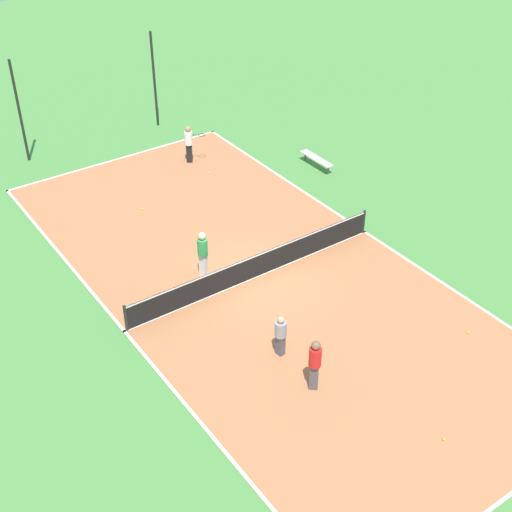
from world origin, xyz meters
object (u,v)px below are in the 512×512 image
(tennis_ball_far_baseline, at_px, (209,173))
(player_far_green, at_px, (203,251))
(player_near_white, at_px, (189,142))
(fence_post_back_left, at_px, (19,112))
(player_coach_red, at_px, (315,362))
(tennis_ball_midcourt, at_px, (468,333))
(bench, at_px, (317,159))
(player_baseline_gray, at_px, (281,333))
(fence_post_back_right, at_px, (154,80))
(tennis_net, at_px, (256,265))
(tennis_ball_right_alley, at_px, (142,209))
(tennis_ball_near_net, at_px, (444,439))

(tennis_ball_far_baseline, bearing_deg, player_far_green, -123.22)
(player_near_white, height_order, fence_post_back_left, fence_post_back_left)
(player_near_white, distance_m, fence_post_back_left, 7.46)
(player_coach_red, xyz_separation_m, player_near_white, (4.31, 14.26, -0.01))
(player_coach_red, xyz_separation_m, tennis_ball_midcourt, (5.50, -0.96, -0.97))
(bench, bearing_deg, player_coach_red, 140.69)
(player_baseline_gray, xyz_separation_m, fence_post_back_right, (4.99, 16.94, 1.51))
(tennis_ball_far_baseline, relative_size, fence_post_back_right, 0.01)
(tennis_ball_far_baseline, bearing_deg, fence_post_back_right, 83.90)
(tennis_net, xyz_separation_m, player_coach_red, (-1.74, -5.37, 0.52))
(player_coach_red, xyz_separation_m, tennis_ball_far_baseline, (4.44, 12.83, -0.97))
(tennis_net, xyz_separation_m, tennis_ball_midcourt, (3.76, -6.33, -0.46))
(player_far_green, bearing_deg, tennis_ball_right_alley, -28.32)
(bench, height_order, player_far_green, player_far_green)
(player_baseline_gray, distance_m, fence_post_back_left, 17.09)
(player_near_white, distance_m, tennis_ball_near_net, 18.00)
(tennis_net, height_order, tennis_ball_midcourt, tennis_net)
(player_far_green, height_order, fence_post_back_right, fence_post_back_right)
(tennis_ball_right_alley, bearing_deg, tennis_ball_near_net, -86.07)
(bench, relative_size, player_baseline_gray, 1.33)
(tennis_ball_far_baseline, bearing_deg, player_coach_red, -109.08)
(player_coach_red, relative_size, fence_post_back_left, 0.38)
(player_far_green, bearing_deg, player_coach_red, 152.86)
(player_baseline_gray, bearing_deg, fence_post_back_left, 178.86)
(fence_post_back_left, bearing_deg, fence_post_back_right, 0.00)
(player_coach_red, height_order, player_near_white, player_coach_red)
(player_far_green, bearing_deg, fence_post_back_left, -16.25)
(player_coach_red, distance_m, tennis_ball_midcourt, 5.67)
(tennis_net, distance_m, bench, 8.71)
(tennis_ball_midcourt, bearing_deg, tennis_net, 120.72)
(player_near_white, bearing_deg, player_coach_red, -71.02)
(player_coach_red, distance_m, fence_post_back_left, 18.76)
(player_far_green, bearing_deg, bench, -88.52)
(player_near_white, relative_size, tennis_ball_near_net, 25.43)
(tennis_ball_far_baseline, bearing_deg, tennis_ball_near_net, -99.75)
(tennis_net, bearing_deg, fence_post_back_left, 104.04)
(player_far_green, bearing_deg, tennis_ball_midcourt, -169.54)
(tennis_ball_midcourt, bearing_deg, tennis_ball_right_alley, 111.19)
(bench, relative_size, fence_post_back_left, 0.41)
(tennis_ball_midcourt, distance_m, fence_post_back_left, 20.97)
(tennis_net, distance_m, tennis_ball_right_alley, 6.48)
(bench, height_order, fence_post_back_right, fence_post_back_right)
(player_near_white, height_order, fence_post_back_right, fence_post_back_right)
(player_near_white, distance_m, tennis_ball_far_baseline, 1.73)
(player_coach_red, bearing_deg, tennis_ball_midcourt, 31.39)
(tennis_ball_near_net, bearing_deg, player_baseline_gray, 106.59)
(tennis_net, distance_m, player_coach_red, 5.67)
(tennis_net, relative_size, bench, 5.27)
(fence_post_back_left, bearing_deg, player_coach_red, -85.16)
(tennis_ball_midcourt, height_order, fence_post_back_right, fence_post_back_right)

